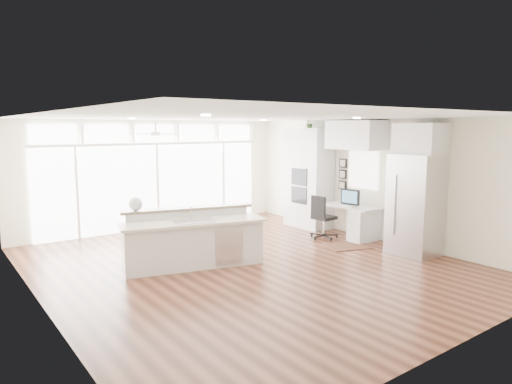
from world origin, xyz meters
TOP-DOWN VIEW (x-y plane):
  - floor at (0.00, 0.00)m, footprint 7.00×8.00m
  - ceiling at (0.00, 0.00)m, footprint 7.00×8.00m
  - wall_back at (0.00, 4.00)m, footprint 7.00×0.04m
  - wall_front at (0.00, -4.00)m, footprint 7.00×0.04m
  - wall_left at (-3.50, 0.00)m, footprint 0.04×8.00m
  - wall_right at (3.50, 0.00)m, footprint 0.04×8.00m
  - glass_wall at (0.00, 3.94)m, footprint 5.80×0.06m
  - transom_row at (0.00, 3.94)m, footprint 5.90×0.06m
  - desk_window at (3.46, 0.30)m, footprint 0.04×0.85m
  - ceiling_fan at (-0.50, 2.80)m, footprint 1.16×1.16m
  - recessed_lights at (0.00, 0.20)m, footprint 3.40×3.00m
  - oven_cabinet at (3.17, 1.80)m, footprint 0.64×1.20m
  - desk_nook at (3.13, 0.30)m, footprint 0.72×1.30m
  - upper_cabinets at (3.17, 0.30)m, footprint 0.64×1.30m
  - refrigerator at (3.11, -1.35)m, footprint 0.76×0.90m
  - fridge_cabinet at (3.17, -1.35)m, footprint 0.64×0.90m
  - framed_photos at (3.46, 0.92)m, footprint 0.06×0.22m
  - kitchen_island at (-0.84, 0.54)m, footprint 2.75×1.60m
  - rug at (2.47, -0.17)m, footprint 1.11×0.94m
  - office_chair at (2.58, 0.64)m, footprint 0.55×0.51m
  - fishbowl at (-1.66, 1.17)m, footprint 0.31×0.31m
  - monitor at (3.05, 0.30)m, footprint 0.16×0.48m
  - keyboard at (2.88, 0.30)m, footprint 0.16×0.34m
  - potted_plant at (3.17, 1.80)m, footprint 0.25×0.28m

SIDE VIEW (x-z plane):
  - floor at x=0.00m, z-range -0.02..0.00m
  - rug at x=2.47m, z-range 0.00..0.01m
  - desk_nook at x=3.13m, z-range 0.00..0.76m
  - office_chair at x=2.58m, z-range 0.00..0.99m
  - kitchen_island at x=-0.84m, z-range 0.00..1.03m
  - keyboard at x=2.88m, z-range 0.76..0.78m
  - monitor at x=3.05m, z-range 0.76..1.16m
  - refrigerator at x=3.11m, z-range 0.00..2.00m
  - glass_wall at x=0.00m, z-range 0.01..2.09m
  - fishbowl at x=-1.66m, z-range 1.03..1.28m
  - oven_cabinet at x=3.17m, z-range 0.00..2.50m
  - wall_back at x=0.00m, z-range 0.00..2.70m
  - wall_front at x=0.00m, z-range 0.00..2.70m
  - wall_left at x=-3.50m, z-range 0.00..2.70m
  - wall_right at x=3.50m, z-range 0.00..2.70m
  - framed_photos at x=3.46m, z-range 1.00..1.80m
  - desk_window at x=3.46m, z-range 1.12..1.98m
  - fridge_cabinet at x=3.17m, z-range 2.00..2.60m
  - upper_cabinets at x=3.17m, z-range 2.03..2.67m
  - transom_row at x=0.00m, z-range 2.18..2.58m
  - ceiling_fan at x=-0.50m, z-range 2.32..2.64m
  - potted_plant at x=3.17m, z-range 2.50..2.71m
  - recessed_lights at x=0.00m, z-range 2.67..2.69m
  - ceiling at x=0.00m, z-range 2.69..2.71m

